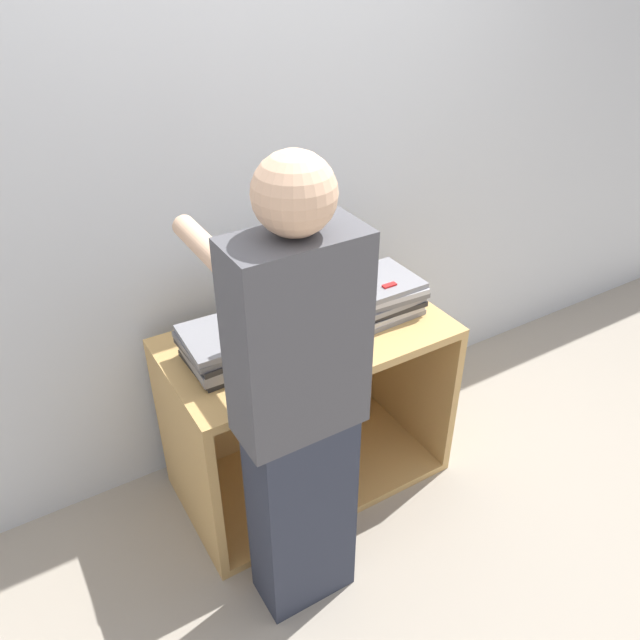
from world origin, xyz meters
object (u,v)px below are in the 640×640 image
(laptop_open, at_px, (301,316))
(laptop_stack_left, at_px, (228,346))
(person, at_px, (298,414))
(laptop_stack_right, at_px, (378,295))

(laptop_open, distance_m, laptop_stack_left, 0.34)
(person, bearing_deg, laptop_open, 59.56)
(laptop_stack_left, height_order, person, person)
(laptop_stack_right, relative_size, person, 0.20)
(laptop_open, xyz_separation_m, laptop_stack_right, (0.34, -0.05, 0.02))
(laptop_open, bearing_deg, person, -120.44)
(person, bearing_deg, laptop_stack_right, 36.11)
(laptop_stack_left, distance_m, laptop_stack_right, 0.68)
(laptop_stack_left, xyz_separation_m, laptop_stack_right, (0.68, 0.00, 0.01))
(laptop_stack_right, bearing_deg, person, -143.89)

